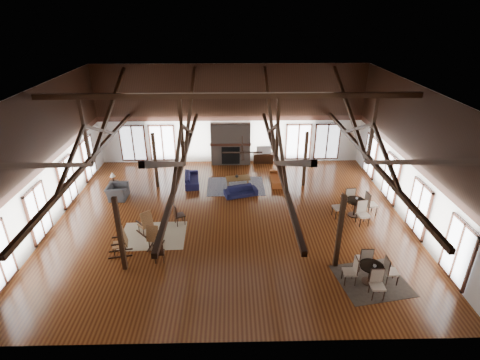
{
  "coord_description": "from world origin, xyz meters",
  "views": [
    {
      "loc": [
        0.09,
        -14.96,
        9.13
      ],
      "look_at": [
        0.45,
        1.0,
        1.53
      ],
      "focal_mm": 28.0,
      "sensor_mm": 36.0,
      "label": 1
    }
  ],
  "objects_px": {
    "tv_console": "(263,158)",
    "cafe_table_near": "(371,271)",
    "cafe_table_far": "(355,205)",
    "armchair": "(117,192)",
    "sofa_navy_left": "(192,179)",
    "sofa_navy_front": "(241,191)",
    "coffee_table": "(238,179)",
    "sofa_orange": "(277,178)"
  },
  "relations": [
    {
      "from": "coffee_table",
      "to": "sofa_navy_front",
      "type": "bearing_deg",
      "value": -92.71
    },
    {
      "from": "sofa_navy_front",
      "to": "cafe_table_far",
      "type": "relative_size",
      "value": 0.78
    },
    {
      "from": "sofa_orange",
      "to": "coffee_table",
      "type": "height_order",
      "value": "sofa_orange"
    },
    {
      "from": "cafe_table_far",
      "to": "tv_console",
      "type": "xyz_separation_m",
      "value": [
        -3.79,
        6.55,
        -0.25
      ]
    },
    {
      "from": "coffee_table",
      "to": "armchair",
      "type": "height_order",
      "value": "armchair"
    },
    {
      "from": "sofa_orange",
      "to": "cafe_table_near",
      "type": "height_order",
      "value": "cafe_table_near"
    },
    {
      "from": "armchair",
      "to": "tv_console",
      "type": "distance_m",
      "value": 9.08
    },
    {
      "from": "cafe_table_far",
      "to": "tv_console",
      "type": "height_order",
      "value": "cafe_table_far"
    },
    {
      "from": "armchair",
      "to": "cafe_table_near",
      "type": "distance_m",
      "value": 12.69
    },
    {
      "from": "sofa_orange",
      "to": "sofa_navy_left",
      "type": "bearing_deg",
      "value": -88.18
    },
    {
      "from": "armchair",
      "to": "sofa_navy_front",
      "type": "bearing_deg",
      "value": -88.22
    },
    {
      "from": "cafe_table_near",
      "to": "sofa_orange",
      "type": "bearing_deg",
      "value": 105.88
    },
    {
      "from": "coffee_table",
      "to": "cafe_table_near",
      "type": "bearing_deg",
      "value": -69.49
    },
    {
      "from": "sofa_orange",
      "to": "coffee_table",
      "type": "xyz_separation_m",
      "value": [
        -2.2,
        -0.42,
        0.17
      ]
    },
    {
      "from": "tv_console",
      "to": "cafe_table_near",
      "type": "bearing_deg",
      "value": -75.35
    },
    {
      "from": "sofa_navy_left",
      "to": "armchair",
      "type": "bearing_deg",
      "value": 107.93
    },
    {
      "from": "coffee_table",
      "to": "tv_console",
      "type": "bearing_deg",
      "value": 53.86
    },
    {
      "from": "coffee_table",
      "to": "sofa_navy_left",
      "type": "bearing_deg",
      "value": 162.36
    },
    {
      "from": "cafe_table_far",
      "to": "tv_console",
      "type": "bearing_deg",
      "value": 120.06
    },
    {
      "from": "armchair",
      "to": "tv_console",
      "type": "height_order",
      "value": "armchair"
    },
    {
      "from": "armchair",
      "to": "sofa_navy_left",
      "type": "bearing_deg",
      "value": -65.32
    },
    {
      "from": "coffee_table",
      "to": "tv_console",
      "type": "xyz_separation_m",
      "value": [
        1.65,
        3.28,
        -0.13
      ]
    },
    {
      "from": "sofa_navy_front",
      "to": "cafe_table_far",
      "type": "xyz_separation_m",
      "value": [
        5.3,
        -2.13,
        0.31
      ]
    },
    {
      "from": "sofa_orange",
      "to": "armchair",
      "type": "distance_m",
      "value": 8.58
    },
    {
      "from": "coffee_table",
      "to": "cafe_table_far",
      "type": "bearing_deg",
      "value": -40.49
    },
    {
      "from": "sofa_navy_front",
      "to": "coffee_table",
      "type": "distance_m",
      "value": 1.16
    },
    {
      "from": "sofa_navy_front",
      "to": "armchair",
      "type": "bearing_deg",
      "value": 164.54
    },
    {
      "from": "sofa_navy_left",
      "to": "tv_console",
      "type": "xyz_separation_m",
      "value": [
        4.2,
        2.91,
        0.03
      ]
    },
    {
      "from": "sofa_orange",
      "to": "cafe_table_far",
      "type": "relative_size",
      "value": 0.84
    },
    {
      "from": "cafe_table_near",
      "to": "tv_console",
      "type": "bearing_deg",
      "value": 104.65
    },
    {
      "from": "sofa_orange",
      "to": "coffee_table",
      "type": "distance_m",
      "value": 2.25
    },
    {
      "from": "sofa_navy_left",
      "to": "cafe_table_far",
      "type": "relative_size",
      "value": 0.88
    },
    {
      "from": "sofa_orange",
      "to": "tv_console",
      "type": "bearing_deg",
      "value": -167.89
    },
    {
      "from": "tv_console",
      "to": "sofa_navy_left",
      "type": "bearing_deg",
      "value": -145.25
    },
    {
      "from": "sofa_navy_left",
      "to": "tv_console",
      "type": "distance_m",
      "value": 5.11
    },
    {
      "from": "sofa_orange",
      "to": "tv_console",
      "type": "distance_m",
      "value": 2.91
    },
    {
      "from": "sofa_navy_left",
      "to": "cafe_table_far",
      "type": "height_order",
      "value": "cafe_table_far"
    },
    {
      "from": "sofa_orange",
      "to": "cafe_table_near",
      "type": "bearing_deg",
      "value": 17.01
    },
    {
      "from": "cafe_table_near",
      "to": "cafe_table_far",
      "type": "height_order",
      "value": "cafe_table_far"
    },
    {
      "from": "coffee_table",
      "to": "cafe_table_near",
      "type": "height_order",
      "value": "cafe_table_near"
    },
    {
      "from": "armchair",
      "to": "cafe_table_near",
      "type": "xyz_separation_m",
      "value": [
        10.79,
        -6.67,
        0.16
      ]
    },
    {
      "from": "sofa_navy_front",
      "to": "tv_console",
      "type": "relative_size",
      "value": 1.39
    }
  ]
}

